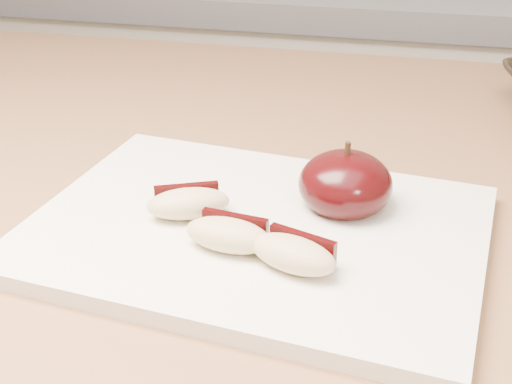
# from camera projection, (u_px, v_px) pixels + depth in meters

# --- Properties ---
(back_cabinet) EXTENTS (2.40, 0.62, 0.94)m
(back_cabinet) POSITION_uv_depth(u_px,v_px,m) (331.00, 205.00, 1.44)
(back_cabinet) COLOR silver
(back_cabinet) RESTS_ON ground
(cutting_board) EXTENTS (0.34, 0.26, 0.01)m
(cutting_board) POSITION_uv_depth(u_px,v_px,m) (256.00, 231.00, 0.50)
(cutting_board) COLOR white
(cutting_board) RESTS_ON island_counter
(apple_half) EXTENTS (0.08, 0.08, 0.06)m
(apple_half) POSITION_uv_depth(u_px,v_px,m) (345.00, 184.00, 0.51)
(apple_half) COLOR black
(apple_half) RESTS_ON cutting_board
(apple_wedge_a) EXTENTS (0.06, 0.05, 0.02)m
(apple_wedge_a) POSITION_uv_depth(u_px,v_px,m) (188.00, 203.00, 0.50)
(apple_wedge_a) COLOR tan
(apple_wedge_a) RESTS_ON cutting_board
(apple_wedge_b) EXTENTS (0.06, 0.04, 0.02)m
(apple_wedge_b) POSITION_uv_depth(u_px,v_px,m) (229.00, 234.00, 0.46)
(apple_wedge_b) COLOR tan
(apple_wedge_b) RESTS_ON cutting_board
(apple_wedge_c) EXTENTS (0.06, 0.05, 0.02)m
(apple_wedge_c) POSITION_uv_depth(u_px,v_px,m) (294.00, 253.00, 0.44)
(apple_wedge_c) COLOR tan
(apple_wedge_c) RESTS_ON cutting_board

